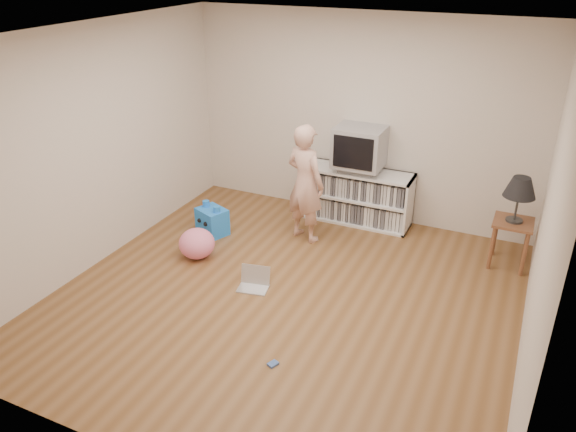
% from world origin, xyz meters
% --- Properties ---
extents(ground, '(4.50, 4.50, 0.00)m').
position_xyz_m(ground, '(0.00, 0.00, 0.00)').
color(ground, brown).
rests_on(ground, ground).
extents(walls, '(4.52, 4.52, 2.60)m').
position_xyz_m(walls, '(0.00, 0.00, 1.30)').
color(walls, silver).
rests_on(walls, ground).
extents(ceiling, '(4.50, 4.50, 0.01)m').
position_xyz_m(ceiling, '(0.00, 0.00, 2.60)').
color(ceiling, white).
rests_on(ceiling, walls).
extents(media_unit, '(1.40, 0.45, 0.70)m').
position_xyz_m(media_unit, '(0.08, 2.04, 0.35)').
color(media_unit, white).
rests_on(media_unit, ground).
extents(dvd_deck, '(0.45, 0.35, 0.07)m').
position_xyz_m(dvd_deck, '(0.08, 2.02, 0.73)').
color(dvd_deck, gray).
rests_on(dvd_deck, media_unit).
extents(crt_tv, '(0.60, 0.53, 0.50)m').
position_xyz_m(crt_tv, '(0.08, 2.02, 1.02)').
color(crt_tv, '#9A9A9F').
rests_on(crt_tv, dvd_deck).
extents(side_table, '(0.42, 0.42, 0.55)m').
position_xyz_m(side_table, '(1.99, 1.65, 0.42)').
color(side_table, brown).
rests_on(side_table, ground).
extents(table_lamp, '(0.34, 0.34, 0.52)m').
position_xyz_m(table_lamp, '(1.99, 1.65, 0.94)').
color(table_lamp, '#333333').
rests_on(table_lamp, side_table).
extents(person, '(0.61, 0.50, 1.45)m').
position_xyz_m(person, '(-0.34, 1.30, 0.72)').
color(person, beige).
rests_on(person, ground).
extents(laptop, '(0.36, 0.31, 0.22)m').
position_xyz_m(laptop, '(-0.39, 0.05, 0.06)').
color(laptop, silver).
rests_on(laptop, ground).
extents(playing_cards, '(0.09, 0.11, 0.02)m').
position_xyz_m(playing_cards, '(0.34, -0.98, 0.01)').
color(playing_cards, '#4364B2').
rests_on(playing_cards, ground).
extents(plush_blue, '(0.44, 0.40, 0.41)m').
position_xyz_m(plush_blue, '(-1.43, 0.91, 0.18)').
color(plush_blue, '#1B7CFF').
rests_on(plush_blue, ground).
extents(plush_pink, '(0.47, 0.47, 0.35)m').
position_xyz_m(plush_pink, '(-1.28, 0.33, 0.18)').
color(plush_pink, pink).
rests_on(plush_pink, ground).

